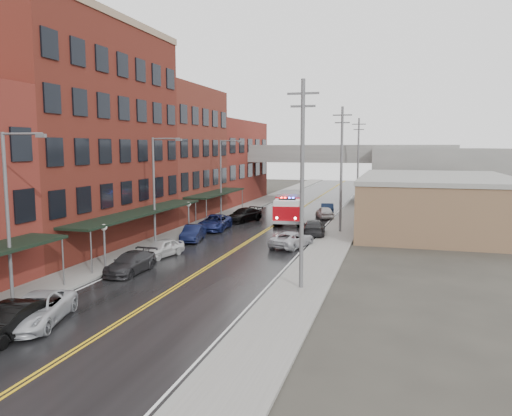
# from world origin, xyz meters

# --- Properties ---
(ground) EXTENTS (220.00, 220.00, 0.00)m
(ground) POSITION_xyz_m (0.00, 0.00, 0.00)
(ground) COLOR #2D2B26
(ground) RESTS_ON ground
(road) EXTENTS (11.00, 160.00, 0.02)m
(road) POSITION_xyz_m (0.00, 30.00, 0.01)
(road) COLOR black
(road) RESTS_ON ground
(sidewalk_left) EXTENTS (3.00, 160.00, 0.15)m
(sidewalk_left) POSITION_xyz_m (-7.30, 30.00, 0.07)
(sidewalk_left) COLOR slate
(sidewalk_left) RESTS_ON ground
(sidewalk_right) EXTENTS (3.00, 160.00, 0.15)m
(sidewalk_right) POSITION_xyz_m (7.30, 30.00, 0.07)
(sidewalk_right) COLOR slate
(sidewalk_right) RESTS_ON ground
(curb_left) EXTENTS (0.30, 160.00, 0.15)m
(curb_left) POSITION_xyz_m (-5.65, 30.00, 0.07)
(curb_left) COLOR gray
(curb_left) RESTS_ON ground
(curb_right) EXTENTS (0.30, 160.00, 0.15)m
(curb_right) POSITION_xyz_m (5.65, 30.00, 0.07)
(curb_right) COLOR gray
(curb_right) RESTS_ON ground
(brick_building_b) EXTENTS (9.00, 20.00, 18.00)m
(brick_building_b) POSITION_xyz_m (-13.30, 23.00, 9.00)
(brick_building_b) COLOR #5E2119
(brick_building_b) RESTS_ON ground
(brick_building_c) EXTENTS (9.00, 15.00, 15.00)m
(brick_building_c) POSITION_xyz_m (-13.30, 40.50, 7.50)
(brick_building_c) COLOR maroon
(brick_building_c) RESTS_ON ground
(brick_building_far) EXTENTS (9.00, 20.00, 12.00)m
(brick_building_far) POSITION_xyz_m (-13.30, 58.00, 6.00)
(brick_building_far) COLOR maroon
(brick_building_far) RESTS_ON ground
(tan_building) EXTENTS (14.00, 22.00, 5.00)m
(tan_building) POSITION_xyz_m (16.00, 40.00, 2.50)
(tan_building) COLOR brown
(tan_building) RESTS_ON ground
(right_far_block) EXTENTS (18.00, 30.00, 8.00)m
(right_far_block) POSITION_xyz_m (18.00, 70.00, 4.00)
(right_far_block) COLOR slate
(right_far_block) RESTS_ON ground
(awning_1) EXTENTS (2.60, 18.00, 3.09)m
(awning_1) POSITION_xyz_m (-7.49, 23.00, 2.99)
(awning_1) COLOR black
(awning_1) RESTS_ON ground
(awning_2) EXTENTS (2.60, 13.00, 3.09)m
(awning_2) POSITION_xyz_m (-7.49, 40.50, 2.99)
(awning_2) COLOR black
(awning_2) RESTS_ON ground
(globe_lamp_1) EXTENTS (0.44, 0.44, 3.12)m
(globe_lamp_1) POSITION_xyz_m (-6.40, 16.00, 2.31)
(globe_lamp_1) COLOR #59595B
(globe_lamp_1) RESTS_ON ground
(globe_lamp_2) EXTENTS (0.44, 0.44, 3.12)m
(globe_lamp_2) POSITION_xyz_m (-6.40, 30.00, 2.31)
(globe_lamp_2) COLOR #59595B
(globe_lamp_2) RESTS_ON ground
(street_lamp_0) EXTENTS (2.64, 0.22, 9.00)m
(street_lamp_0) POSITION_xyz_m (-6.55, 8.00, 5.19)
(street_lamp_0) COLOR #59595B
(street_lamp_0) RESTS_ON ground
(street_lamp_1) EXTENTS (2.64, 0.22, 9.00)m
(street_lamp_1) POSITION_xyz_m (-6.55, 24.00, 5.19)
(street_lamp_1) COLOR #59595B
(street_lamp_1) RESTS_ON ground
(street_lamp_2) EXTENTS (2.64, 0.22, 9.00)m
(street_lamp_2) POSITION_xyz_m (-6.55, 40.00, 5.19)
(street_lamp_2) COLOR #59595B
(street_lamp_2) RESTS_ON ground
(utility_pole_0) EXTENTS (1.80, 0.24, 12.00)m
(utility_pole_0) POSITION_xyz_m (7.20, 15.00, 6.31)
(utility_pole_0) COLOR #59595B
(utility_pole_0) RESTS_ON ground
(utility_pole_1) EXTENTS (1.80, 0.24, 12.00)m
(utility_pole_1) POSITION_xyz_m (7.20, 35.00, 6.31)
(utility_pole_1) COLOR #59595B
(utility_pole_1) RESTS_ON ground
(utility_pole_2) EXTENTS (1.80, 0.24, 12.00)m
(utility_pole_2) POSITION_xyz_m (7.20, 55.00, 6.31)
(utility_pole_2) COLOR #59595B
(utility_pole_2) RESTS_ON ground
(overpass) EXTENTS (40.00, 10.00, 7.50)m
(overpass) POSITION_xyz_m (0.00, 62.00, 5.99)
(overpass) COLOR slate
(overpass) RESTS_ON ground
(fire_truck) EXTENTS (4.49, 9.11, 3.21)m
(fire_truck) POSITION_xyz_m (1.00, 40.48, 1.74)
(fire_truck) COLOR #A5070F
(fire_truck) RESTS_ON ground
(parked_car_left_1) EXTENTS (1.78, 4.50, 1.46)m
(parked_car_left_1) POSITION_xyz_m (-3.62, 4.28, 0.73)
(parked_car_left_1) COLOR black
(parked_car_left_1) RESTS_ON ground
(parked_car_left_2) EXTENTS (3.64, 5.52, 1.41)m
(parked_car_left_2) POSITION_xyz_m (-3.60, 5.96, 0.70)
(parked_car_left_2) COLOR #B3B6BC
(parked_car_left_2) RESTS_ON ground
(parked_car_left_3) EXTENTS (1.94, 4.66, 1.35)m
(parked_car_left_3) POSITION_xyz_m (-4.31, 15.70, 0.67)
(parked_car_left_3) COLOR #28282B
(parked_car_left_3) RESTS_ON ground
(parked_car_left_4) EXTENTS (2.51, 4.20, 1.34)m
(parked_car_left_4) POSITION_xyz_m (-4.51, 20.68, 0.67)
(parked_car_left_4) COLOR silver
(parked_car_left_4) RESTS_ON ground
(parked_car_left_5) EXTENTS (2.19, 4.46, 1.41)m
(parked_car_left_5) POSITION_xyz_m (-4.78, 27.20, 0.70)
(parked_car_left_5) COLOR black
(parked_car_left_5) RESTS_ON ground
(parked_car_left_6) EXTENTS (2.97, 5.62, 1.50)m
(parked_car_left_6) POSITION_xyz_m (-5.00, 33.20, 0.75)
(parked_car_left_6) COLOR #151D4F
(parked_car_left_6) RESTS_ON ground
(parked_car_left_7) EXTENTS (3.68, 5.60, 1.51)m
(parked_car_left_7) POSITION_xyz_m (-3.86, 39.20, 0.75)
(parked_car_left_7) COLOR black
(parked_car_left_7) RESTS_ON ground
(parked_car_right_0) EXTENTS (3.50, 5.19, 1.32)m
(parked_car_right_0) POSITION_xyz_m (4.18, 26.89, 0.66)
(parked_car_right_0) COLOR #AFB0B7
(parked_car_right_0) RESTS_ON ground
(parked_car_right_1) EXTENTS (2.71, 5.30, 1.47)m
(parked_car_right_1) POSITION_xyz_m (5.00, 32.90, 0.74)
(parked_car_right_1) COLOR black
(parked_car_right_1) RESTS_ON ground
(parked_car_right_2) EXTENTS (2.86, 4.40, 1.39)m
(parked_car_right_2) POSITION_xyz_m (4.36, 44.30, 0.70)
(parked_car_right_2) COLOR silver
(parked_car_right_2) RESTS_ON ground
(parked_car_right_3) EXTENTS (2.17, 4.45, 1.41)m
(parked_car_right_3) POSITION_xyz_m (4.16, 47.80, 0.70)
(parked_car_right_3) COLOR black
(parked_car_right_3) RESTS_ON ground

